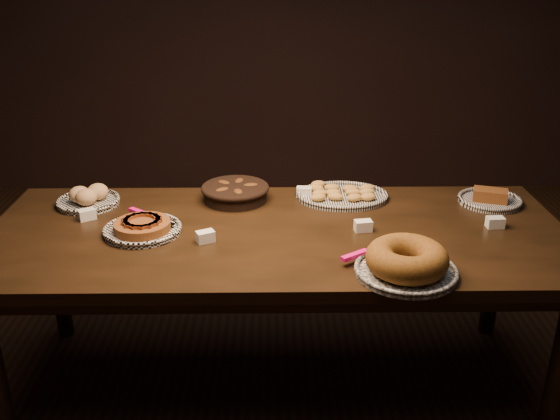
{
  "coord_description": "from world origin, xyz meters",
  "views": [
    {
      "loc": [
        -0.02,
        -2.33,
        1.82
      ],
      "look_at": [
        0.01,
        0.05,
        0.82
      ],
      "focal_mm": 40.0,
      "sensor_mm": 36.0,
      "label": 1
    }
  ],
  "objects_px": {
    "buffet_table": "(278,246)",
    "apple_tart_plate": "(143,227)",
    "bundt_cake_plate": "(406,262)",
    "madeleine_platter": "(342,195)"
  },
  "relations": [
    {
      "from": "apple_tart_plate",
      "to": "bundt_cake_plate",
      "type": "height_order",
      "value": "bundt_cake_plate"
    },
    {
      "from": "apple_tart_plate",
      "to": "bundt_cake_plate",
      "type": "relative_size",
      "value": 0.83
    },
    {
      "from": "buffet_table",
      "to": "apple_tart_plate",
      "type": "height_order",
      "value": "apple_tart_plate"
    },
    {
      "from": "buffet_table",
      "to": "madeleine_platter",
      "type": "relative_size",
      "value": 5.77
    },
    {
      "from": "buffet_table",
      "to": "apple_tart_plate",
      "type": "xyz_separation_m",
      "value": [
        -0.55,
        -0.01,
        0.1
      ]
    },
    {
      "from": "bundt_cake_plate",
      "to": "madeleine_platter",
      "type": "bearing_deg",
      "value": 122.26
    },
    {
      "from": "buffet_table",
      "to": "madeleine_platter",
      "type": "height_order",
      "value": "madeleine_platter"
    },
    {
      "from": "apple_tart_plate",
      "to": "bundt_cake_plate",
      "type": "xyz_separation_m",
      "value": [
        1.0,
        -0.37,
        0.03
      ]
    },
    {
      "from": "apple_tart_plate",
      "to": "buffet_table",
      "type": "bearing_deg",
      "value": -21.15
    },
    {
      "from": "apple_tart_plate",
      "to": "bundt_cake_plate",
      "type": "bearing_deg",
      "value": -42.62
    }
  ]
}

